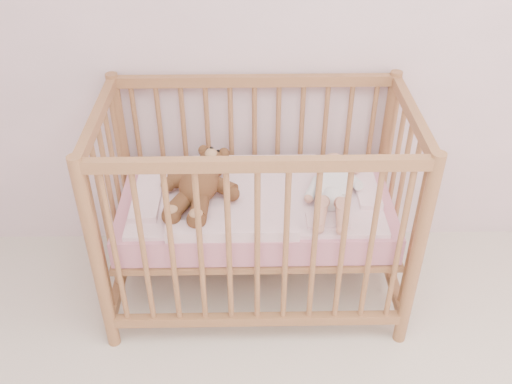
{
  "coord_description": "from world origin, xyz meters",
  "views": [
    {
      "loc": [
        -0.35,
        -0.46,
        2.08
      ],
      "look_at": [
        -0.31,
        1.55,
        0.62
      ],
      "focal_mm": 40.0,
      "sensor_mm": 36.0,
      "label": 1
    }
  ],
  "objects": [
    {
      "name": "mattress",
      "position": [
        -0.31,
        1.6,
        0.49
      ],
      "size": [
        1.22,
        0.62,
        0.13
      ],
      "primitive_type": "cube",
      "color": "pink",
      "rests_on": "crib"
    },
    {
      "name": "baby",
      "position": [
        0.03,
        1.58,
        0.64
      ],
      "size": [
        0.34,
        0.57,
        0.13
      ],
      "primitive_type": null,
      "rotation": [
        0.0,
        0.0,
        -0.15
      ],
      "color": "white",
      "rests_on": "blanket"
    },
    {
      "name": "blanket",
      "position": [
        -0.31,
        1.6,
        0.56
      ],
      "size": [
        1.1,
        0.58,
        0.06
      ],
      "primitive_type": null,
      "color": "#FBADBA",
      "rests_on": "mattress"
    },
    {
      "name": "teddy_bear",
      "position": [
        -0.56,
        1.58,
        0.65
      ],
      "size": [
        0.5,
        0.61,
        0.15
      ],
      "primitive_type": null,
      "rotation": [
        0.0,
        0.0,
        -0.26
      ],
      "color": "brown",
      "rests_on": "blanket"
    },
    {
      "name": "crib",
      "position": [
        -0.31,
        1.6,
        0.5
      ],
      "size": [
        1.36,
        0.76,
        1.0
      ],
      "primitive_type": null,
      "color": "#A06C44",
      "rests_on": "floor"
    }
  ]
}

